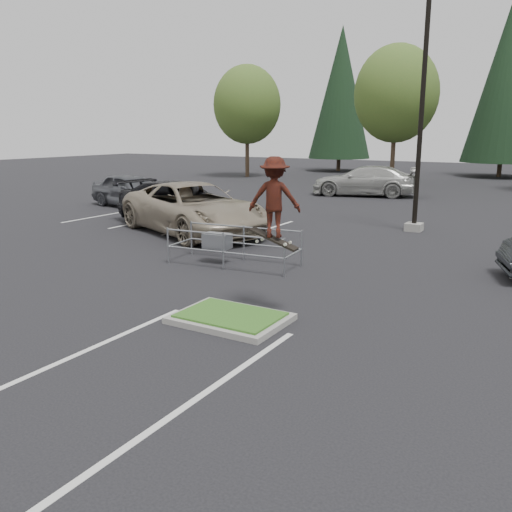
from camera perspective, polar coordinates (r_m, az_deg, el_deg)
The scene contains 14 objects.
ground at distance 10.96m, azimuth -2.69°, elevation -6.89°, with size 120.00×120.00×0.00m, color black.
grass_median at distance 10.93m, azimuth -2.70°, elevation -6.51°, with size 2.20×1.60×0.16m.
stall_lines at distance 16.65m, azimuth 4.80°, elevation 0.06°, with size 22.62×17.60×0.01m.
light_pole at distance 21.25m, azimuth 17.06°, elevation 14.73°, with size 0.70×0.60×10.12m.
decid_a at distance 45.35m, azimuth -0.94°, elevation 15.40°, with size 5.44×5.44×8.91m.
decid_b at distance 40.90m, azimuth 14.53°, elevation 15.90°, with size 5.89×5.89×9.64m.
conif_a at distance 52.53m, azimuth 8.93°, elevation 16.58°, with size 5.72×5.72×13.00m.
conif_b at distance 49.59m, azimuth 25.05°, elevation 16.65°, with size 6.38×6.38×14.50m.
cart_corral at distance 15.52m, azimuth -3.70°, elevation 1.57°, with size 3.77×1.65×1.04m.
skateboarder at distance 11.02m, azimuth 1.89°, elevation 6.13°, with size 1.20×0.94×1.88m.
car_l_tan at distance 20.30m, azimuth -6.63°, elevation 5.05°, with size 3.10×6.73×1.87m, color gray.
car_l_black at distance 21.96m, azimuth -8.26°, elevation 5.43°, with size 2.44×6.00×1.74m, color black.
car_l_grey at distance 27.93m, azimuth -13.07°, elevation 6.76°, with size 1.97×4.89×1.67m, color #494B50.
car_far_silver at distance 32.53m, azimuth 11.43°, elevation 7.75°, with size 2.44×5.99×1.74m, color #B4B4AF.
Camera 1 is at (5.68, -8.59, 3.74)m, focal length 38.00 mm.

